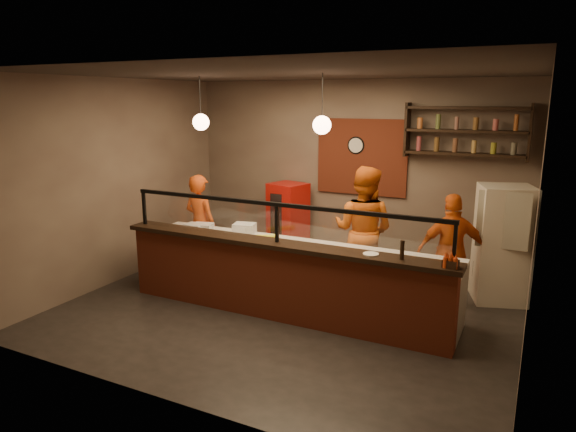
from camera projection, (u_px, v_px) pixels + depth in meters
The scene contains 29 objects.
floor at pixel (287, 310), 7.18m from camera, with size 6.00×6.00×0.00m, color black.
ceiling at pixel (287, 73), 6.47m from camera, with size 6.00×6.00×0.00m, color #362F29.
wall_back at pixel (351, 173), 9.01m from camera, with size 6.00×6.00×0.00m, color #776757.
wall_left at pixel (118, 182), 8.12m from camera, with size 5.00×5.00×0.00m, color #776757.
wall_right at pixel (536, 221), 5.52m from camera, with size 5.00×5.00×0.00m, color #776757.
wall_front at pixel (164, 244), 4.64m from camera, with size 6.00×6.00×0.00m, color #776757.
brick_patch at pixel (362, 157), 8.83m from camera, with size 1.60×0.04×1.30m, color #963920.
service_counter at pixel (277, 283), 6.81m from camera, with size 4.60×0.25×1.00m, color #963920.
counter_ledge at pixel (277, 244), 6.69m from camera, with size 4.70×0.37×0.06m, color black.
worktop_cabinet at pixel (294, 276), 7.26m from camera, with size 4.60×0.75×0.85m, color gray.
worktop at pixel (294, 246), 7.16m from camera, with size 4.60×0.75×0.05m, color white.
sneeze_guard at pixel (277, 219), 6.61m from camera, with size 4.50×0.05×0.52m.
wall_shelving at pixel (466, 131), 7.85m from camera, with size 1.84×0.28×0.85m.
wall_clock at pixel (356, 145), 8.82m from camera, with size 0.30×0.30×0.04m, color black.
pendant_left at pixel (201, 122), 7.44m from camera, with size 0.24×0.24×0.77m.
pendant_right at pixel (322, 125), 6.61m from camera, with size 0.24×0.24×0.77m.
cook_left at pixel (200, 224), 8.57m from camera, with size 0.61×0.40×1.67m, color #D24913.
cook_mid at pixel (363, 230), 7.65m from camera, with size 0.94×0.73×1.93m, color #CA5813.
cook_right at pixel (452, 251), 7.15m from camera, with size 0.95×0.39×1.62m, color #D55514.
fridge at pixel (502, 244), 7.35m from camera, with size 0.71×0.66×1.69m, color beige.
red_cooler at pixel (288, 221), 9.36m from camera, with size 0.60×0.55×1.40m, color #AF120B.
pizza_dough at pixel (285, 245), 7.08m from camera, with size 0.53×0.53×0.01m, color beige.
prep_tub_a at pixel (203, 228), 7.75m from camera, with size 0.29×0.23×0.14m, color silver.
prep_tub_b at pixel (244, 229), 7.70m from camera, with size 0.31×0.25×0.16m, color white.
prep_tub_c at pixel (195, 228), 7.74m from camera, with size 0.28×0.22×0.14m, color silver.
rolling_pin at pixel (264, 237), 7.42m from camera, with size 0.06×0.06×0.37m, color yellow.
condiment_caddy at pixel (451, 264), 5.66m from camera, with size 0.16×0.12×0.09m, color black.
pepper_mill at pixel (402, 250), 5.93m from camera, with size 0.05×0.05×0.23m, color black.
small_plate at pixel (371, 254), 6.15m from camera, with size 0.19×0.19×0.01m, color silver.
Camera 1 is at (2.99, -6.00, 2.89)m, focal length 32.00 mm.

